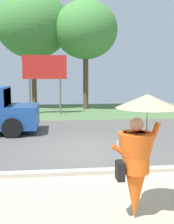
{
  "coord_description": "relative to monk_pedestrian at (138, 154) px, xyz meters",
  "views": [
    {
      "loc": [
        -0.82,
        -8.5,
        2.38
      ],
      "look_at": [
        0.23,
        1.0,
        1.1
      ],
      "focal_mm": 45.26,
      "sensor_mm": 36.0,
      "label": 1
    }
  ],
  "objects": [
    {
      "name": "tree_right_mid",
      "position": [
        -2.84,
        16.08,
        4.65
      ],
      "size": [
        5.07,
        5.07,
        8.08
      ],
      "color": "brown",
      "rests_on": "ground_plane"
    },
    {
      "name": "roadside_billboard",
      "position": [
        -1.96,
        12.67,
        1.44
      ],
      "size": [
        2.6,
        0.12,
        3.5
      ],
      "color": "slate",
      "rests_on": "ground_plane"
    },
    {
      "name": "monk_pedestrian",
      "position": [
        0.0,
        0.0,
        0.0
      ],
      "size": [
        1.08,
        1.02,
        2.13
      ],
      "rotation": [
        0.0,
        0.0,
        -0.1
      ],
      "color": "#E55B19",
      "rests_on": "ground_plane"
    },
    {
      "name": "tree_left_far",
      "position": [
        0.73,
        15.02,
        4.19
      ],
      "size": [
        4.26,
        4.26,
        7.26
      ],
      "color": "brown",
      "rests_on": "ground_plane"
    },
    {
      "name": "ground_plane",
      "position": [
        -0.49,
        7.14,
        -1.16
      ],
      "size": [
        40.0,
        22.0,
        0.2
      ],
      "color": "#565451"
    }
  ]
}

